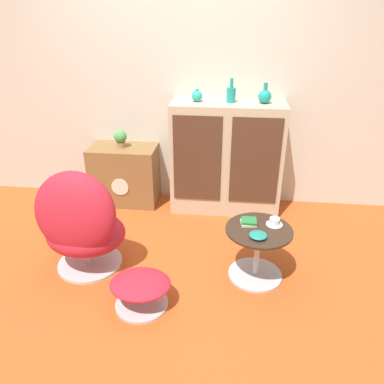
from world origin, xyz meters
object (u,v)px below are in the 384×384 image
sideboard (226,158)px  book_stack (249,222)px  ottoman (141,288)px  vase_inner_left (231,94)px  potted_plant (121,138)px  bowl (258,235)px  vase_inner_right (265,96)px  tv_console (125,175)px  teacup (274,222)px  egg_chair (81,224)px  coffee_table (257,250)px  vase_leftmost (197,96)px

sideboard → book_stack: sideboard is taller
ottoman → vase_inner_left: (0.58, 1.60, 1.07)m
ottoman → potted_plant: bearing=109.3°
vase_inner_left → potted_plant: (-1.14, 0.02, -0.49)m
ottoman → bowl: bearing=21.0°
sideboard → ottoman: (-0.56, -1.60, -0.42)m
vase_inner_right → potted_plant: (-1.47, 0.02, -0.48)m
book_stack → tv_console: bearing=140.2°
tv_console → teacup: (1.53, -1.10, 0.15)m
potted_plant → egg_chair: bearing=-89.7°
sideboard → tv_console: sideboard is taller
teacup → book_stack: teacup is taller
sideboard → coffee_table: 1.24m
ottoman → sideboard: bearing=70.7°
egg_chair → vase_leftmost: vase_leftmost is taller
egg_chair → ottoman: (0.56, -0.37, -0.27)m
ottoman → teacup: bearing=28.0°
vase_inner_right → tv_console: bearing=179.4°
sideboard → tv_console: (-1.11, 0.02, -0.26)m
potted_plant → bowl: potted_plant is taller
sideboard → vase_leftmost: size_ratio=9.47×
egg_chair → coffee_table: (1.41, 0.07, -0.19)m
vase_inner_left → bowl: 1.51m
book_stack → potted_plant: bearing=140.4°
sideboard → potted_plant: sideboard is taller
vase_inner_left → bowl: (0.26, -1.28, -0.77)m
coffee_table → book_stack: 0.24m
vase_leftmost → vase_inner_right: vase_inner_right is taller
sideboard → potted_plant: (-1.12, 0.02, 0.17)m
ottoman → vase_inner_right: 2.12m
vase_inner_left → teacup: size_ratio=1.76×
coffee_table → book_stack: (-0.08, 0.07, 0.22)m
potted_plant → book_stack: potted_plant is taller
vase_inner_left → vase_leftmost: bearing=-180.0°
vase_leftmost → teacup: size_ratio=0.94×
sideboard → ottoman: sideboard is taller
potted_plant → book_stack: (1.34, -1.11, -0.28)m
egg_chair → vase_inner_right: (1.46, 1.23, 0.79)m
ottoman → potted_plant: (-0.57, 1.62, 0.59)m
vase_inner_right → book_stack: 1.34m
ottoman → tv_console: bearing=109.0°
ottoman → book_stack: book_stack is taller
sideboard → coffee_table: bearing=-75.7°
vase_inner_right → sideboard: bearing=-179.4°
vase_inner_left → ottoman: bearing=-109.8°
vase_inner_left → vase_inner_right: (0.32, -0.00, -0.01)m
vase_inner_left → coffee_table: bearing=-76.6°
vase_inner_left → bowl: vase_inner_left is taller
potted_plant → vase_leftmost: bearing=-1.1°
tv_console → book_stack: tv_console is taller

